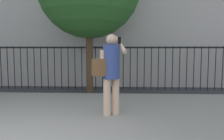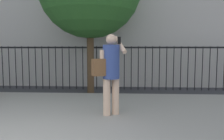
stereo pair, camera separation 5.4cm
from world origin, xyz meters
name	(u,v)px [view 1 (the left image)]	position (x,y,z in m)	size (l,w,h in m)	color
sidewalk	(46,116)	(0.00, 2.20, 0.07)	(28.00, 4.40, 0.15)	gray
iron_fence	(78,62)	(0.00, 5.90, 1.02)	(12.03, 0.04, 1.60)	black
pedestrian_on_phone	(110,69)	(1.38, 2.12, 1.11)	(0.72, 0.59, 1.66)	beige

